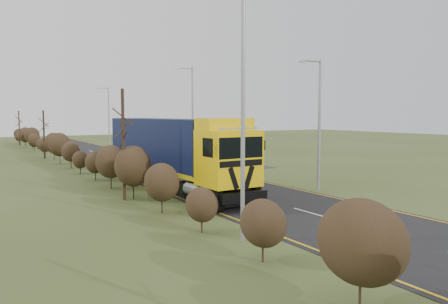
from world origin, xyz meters
TOP-DOWN VIEW (x-y plane):
  - ground at (0.00, 0.00)m, footprint 160.00×160.00m
  - road at (0.00, 10.00)m, footprint 8.00×120.00m
  - layby at (6.50, 20.00)m, footprint 6.00×18.00m
  - lane_markings at (0.00, 9.69)m, footprint 7.52×116.00m
  - hedgerow at (-6.00, 7.89)m, footprint 2.24×102.04m
  - lorry at (-2.62, 6.04)m, footprint 3.13×16.17m
  - car_red_hatchback at (4.83, 19.22)m, footprint 2.55×4.17m
  - car_blue_sedan at (8.34, 23.02)m, footprint 3.40×4.57m
  - streetlight_near at (4.51, 0.69)m, footprint 1.70×0.18m
  - streetlight_mid at (5.68, 19.82)m, footprint 1.98×0.19m
  - streetlight_far at (5.14, 46.37)m, footprint 1.85×0.18m
  - left_pole at (-5.20, -5.68)m, footprint 0.16×0.16m
  - speed_sign at (4.85, 12.54)m, footprint 0.59×0.10m
  - warning_board at (5.80, 25.25)m, footprint 0.79×0.11m

SIDE VIEW (x-z plane):
  - ground at x=0.00m, z-range 0.00..0.00m
  - road at x=0.00m, z-range 0.00..0.02m
  - layby at x=6.50m, z-range 0.00..0.02m
  - lane_markings at x=0.00m, z-range 0.03..0.03m
  - car_red_hatchback at x=4.83m, z-range 0.00..1.33m
  - car_blue_sedan at x=8.34m, z-range 0.00..1.44m
  - warning_board at x=5.80m, z-range 0.24..2.32m
  - speed_sign at x=4.85m, z-range 0.40..2.53m
  - hedgerow at x=-6.00m, z-range -1.41..4.64m
  - lorry at x=-2.62m, z-range 0.30..4.80m
  - streetlight_near at x=4.51m, z-range 0.38..8.32m
  - left_pole at x=-5.20m, z-range 0.00..8.77m
  - streetlight_far at x=5.14m, z-range 0.43..9.10m
  - streetlight_mid at x=5.68m, z-range 0.48..9.78m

